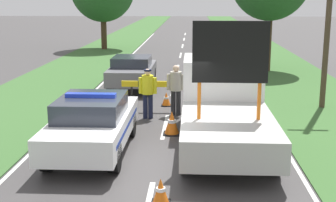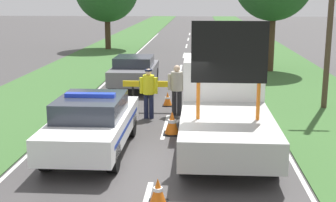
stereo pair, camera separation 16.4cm
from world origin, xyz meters
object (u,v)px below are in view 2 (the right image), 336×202
object	(u,v)px
queued_car_suv_grey	(134,71)
traffic_cone_behind_barrier	(93,106)
pedestrian_civilian	(177,86)
traffic_cone_centre_front	(172,123)
traffic_cone_lane_edge	(168,99)
police_car	(92,123)
traffic_cone_near_police	(158,191)
traffic_cone_near_truck	(123,105)
police_officer	(149,89)
queued_car_sedan_black	(215,54)
work_truck	(224,103)
road_barrier	(172,86)

from	to	relation	value
queued_car_suv_grey	traffic_cone_behind_barrier	bearing A→B (deg)	79.72
pedestrian_civilian	traffic_cone_centre_front	distance (m)	2.36
queued_car_suv_grey	traffic_cone_lane_edge	bearing A→B (deg)	117.68
police_car	traffic_cone_near_police	distance (m)	3.66
pedestrian_civilian	traffic_cone_near_truck	world-z (taller)	pedestrian_civilian
police_car	traffic_cone_near_police	xyz separation A→B (m)	(1.97, -3.04, -0.52)
police_officer	queued_car_sedan_black	size ratio (longest dim) A/B	0.39
traffic_cone_lane_edge	police_officer	bearing A→B (deg)	-105.28
police_car	work_truck	xyz separation A→B (m)	(3.45, 1.21, 0.30)
queued_car_sedan_black	road_barrier	bearing A→B (deg)	79.64
work_truck	traffic_cone_near_truck	distance (m)	4.59
traffic_cone_behind_barrier	queued_car_suv_grey	xyz separation A→B (m)	(0.82, 4.54, 0.51)
traffic_cone_near_police	queued_car_sedan_black	size ratio (longest dim) A/B	0.12
traffic_cone_near_police	queued_car_suv_grey	xyz separation A→B (m)	(-2.04, 11.54, 0.50)
police_officer	traffic_cone_behind_barrier	size ratio (longest dim) A/B	3.17
traffic_cone_centre_front	queued_car_sedan_black	bearing A→B (deg)	82.61
traffic_cone_lane_edge	queued_car_suv_grey	xyz separation A→B (m)	(-1.67, 3.18, 0.51)
police_officer	traffic_cone_behind_barrier	distance (m)	2.17
pedestrian_civilian	police_car	bearing A→B (deg)	-129.97
road_barrier	pedestrian_civilian	world-z (taller)	pedestrian_civilian
work_truck	traffic_cone_behind_barrier	xyz separation A→B (m)	(-4.34, 2.75, -0.83)
traffic_cone_near_police	traffic_cone_lane_edge	world-z (taller)	traffic_cone_near_police
work_truck	queued_car_suv_grey	distance (m)	8.10
work_truck	queued_car_sedan_black	bearing A→B (deg)	-92.66
work_truck	police_officer	xyz separation A→B (m)	(-2.35, 2.26, -0.09)
police_car	traffic_cone_behind_barrier	bearing A→B (deg)	96.91
police_car	traffic_cone_near_truck	xyz separation A→B (m)	(0.10, 4.23, -0.51)
police_car	traffic_cone_centre_front	distance (m)	2.65
traffic_cone_lane_edge	traffic_cone_centre_front	bearing A→B (deg)	-84.12
police_car	traffic_cone_near_police	bearing A→B (deg)	-62.74
police_car	traffic_cone_centre_front	world-z (taller)	police_car
traffic_cone_centre_front	queued_car_suv_grey	size ratio (longest dim) A/B	0.18
road_barrier	queued_car_suv_grey	distance (m)	4.37
traffic_cone_near_police	police_officer	bearing A→B (deg)	97.65
road_barrier	police_officer	bearing A→B (deg)	-118.44
police_officer	traffic_cone_near_truck	distance (m)	1.45
traffic_cone_lane_edge	police_car	bearing A→B (deg)	-106.76
queued_car_suv_grey	work_truck	bearing A→B (deg)	115.75
police_car	pedestrian_civilian	bearing A→B (deg)	57.46
traffic_cone_behind_barrier	queued_car_sedan_black	xyz separation A→B (m)	(4.51, 10.48, 0.54)
traffic_cone_centre_front	queued_car_sedan_black	xyz separation A→B (m)	(1.65, 12.73, 0.45)
traffic_cone_near_truck	traffic_cone_lane_edge	xyz separation A→B (m)	(1.51, 1.09, -0.01)
traffic_cone_near_truck	traffic_cone_lane_edge	distance (m)	1.86
police_officer	pedestrian_civilian	size ratio (longest dim) A/B	0.97
police_officer	traffic_cone_behind_barrier	world-z (taller)	police_officer
police_car	road_barrier	bearing A→B (deg)	62.50
traffic_cone_lane_edge	road_barrier	bearing A→B (deg)	-74.26
road_barrier	traffic_cone_lane_edge	size ratio (longest dim) A/B	6.76
work_truck	traffic_cone_centre_front	bearing A→B (deg)	-20.66
queued_car_sedan_black	pedestrian_civilian	bearing A→B (deg)	81.22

